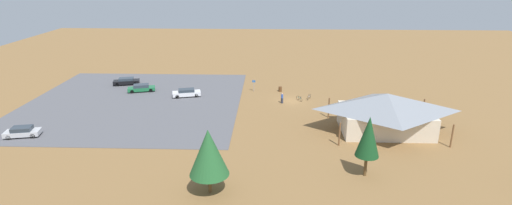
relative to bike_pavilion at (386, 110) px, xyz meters
name	(u,v)px	position (x,y,z in m)	size (l,w,h in m)	color
ground	(291,101)	(12.05, -12.44, -3.03)	(160.00, 160.00, 0.00)	olive
parking_lot_asphalt	(135,102)	(38.21, -11.03, -3.00)	(35.02, 35.56, 0.05)	#56565B
bike_pavilion	(386,110)	(0.00, 0.00, 0.00)	(14.22, 10.19, 5.40)	beige
trash_bin	(280,89)	(13.82, -17.69, -2.58)	(0.60, 0.60, 0.90)	brown
lot_sign	(254,84)	(18.57, -17.54, -1.62)	(0.56, 0.08, 2.20)	#99999E
pine_east	(209,152)	(21.54, 16.34, 1.36)	(3.94, 3.94, 6.78)	brown
pine_center	(368,137)	(5.33, 12.40, 1.54)	(2.52, 2.52, 6.81)	brown
bicycle_teal_yard_left	(299,99)	(10.73, -12.60, -2.65)	(0.89, 1.48, 0.88)	black
bicycle_purple_trailside	(367,106)	(0.30, -9.18, -2.63)	(1.59, 0.85, 0.92)	black
bicycle_black_mid_cluster	(382,100)	(-2.98, -12.50, -2.66)	(0.61, 1.62, 0.81)	black
bicycle_blue_by_bin	(362,102)	(0.54, -11.16, -2.64)	(1.59, 0.83, 0.82)	black
bicycle_green_back_row	(375,97)	(-2.22, -14.00, -2.66)	(1.67, 0.61, 0.82)	black
bicycle_silver_yard_front	(386,107)	(-2.65, -8.87, -2.64)	(0.57, 1.64, 0.81)	black
bicycle_white_near_porch	(309,97)	(9.05, -13.49, -2.66)	(0.79, 1.58, 0.79)	black
car_white_second_row	(187,93)	(30.06, -14.04, -2.30)	(5.05, 2.88, 1.35)	white
car_green_aisle_side	(141,88)	(38.75, -16.63, -2.31)	(5.01, 2.94, 1.33)	#1E6B3D
car_black_inner_stall	(126,81)	(42.95, -20.87, -2.31)	(5.05, 2.86, 1.32)	black
car_silver_far_end	(22,132)	(48.31, 3.68, -2.30)	(4.62, 2.70, 1.36)	#BCBCC1
visitor_at_bikes	(282,98)	(13.66, -11.20, -2.10)	(0.38, 0.40, 1.76)	#2D3347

